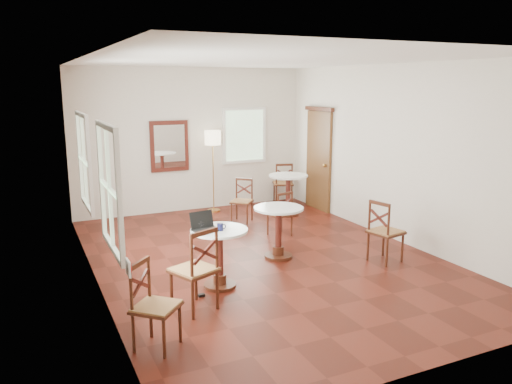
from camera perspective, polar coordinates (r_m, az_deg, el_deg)
ground at (r=8.00m, az=0.92°, el=-7.43°), size 7.00×7.00×0.00m
room_shell at (r=7.80m, az=-0.32°, el=6.33°), size 5.02×7.02×3.01m
cafe_table_near at (r=6.79m, az=-4.12°, el=-6.65°), size 0.76×0.76×0.80m
cafe_table_mid at (r=7.90m, az=2.54°, el=-3.88°), size 0.76×0.76×0.81m
cafe_table_back at (r=10.46m, az=3.62°, el=0.19°), size 0.80×0.80×0.84m
chair_near_a at (r=6.13m, az=-6.81°, el=-8.64°), size 0.62×0.62×1.03m
chair_near_b at (r=5.40m, az=-11.37°, el=-12.38°), size 0.60×0.60×0.92m
chair_mid_a at (r=9.04m, az=2.76°, el=-2.44°), size 0.43×0.43×0.81m
chair_mid_b at (r=7.95m, az=14.24°, el=-4.31°), size 0.52×0.52×0.96m
chair_back_a at (r=11.51m, az=3.06°, el=1.01°), size 0.55×0.55×0.93m
chair_back_b at (r=9.95m, az=-1.57°, el=-0.98°), size 0.55×0.55×0.85m
floor_lamp at (r=10.64m, az=-4.88°, el=5.47°), size 0.33×0.33×1.72m
laptop at (r=6.66m, az=-5.85°, el=-3.76°), size 0.36×0.31×0.23m
mouse at (r=6.66m, az=-4.69°, el=-4.10°), size 0.10×0.07×0.04m
navy_mug at (r=6.62m, az=-4.00°, el=-3.93°), size 0.12×0.08×0.09m
water_glass at (r=6.71m, az=-6.19°, el=-3.70°), size 0.06×0.06×0.11m
power_adapter at (r=6.67m, az=-6.14°, el=-11.43°), size 0.09×0.05×0.03m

